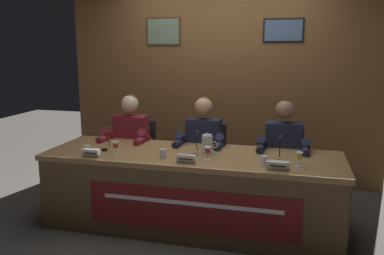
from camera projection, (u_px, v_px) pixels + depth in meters
The scene contains 22 objects.
ground_plane at pixel (192, 225), 3.94m from camera, with size 12.00×12.00×0.00m, color #4C4742.
wall_back_panelled at pixel (221, 80), 5.10m from camera, with size 4.00×0.14×2.60m.
conference_table at pixel (189, 180), 3.74m from camera, with size 2.80×0.89×0.73m.
chair_left at pixel (136, 160), 4.66m from camera, with size 0.44×0.44×0.88m.
panelist_left at pixel (129, 141), 4.41m from camera, with size 0.51×0.48×1.21m.
nameplate_left at pixel (91, 153), 3.66m from camera, with size 0.17×0.06×0.08m.
juice_glass_left at pixel (116, 145), 3.75m from camera, with size 0.06×0.06×0.12m.
water_cup_left at pixel (87, 150), 3.77m from camera, with size 0.06×0.06×0.08m.
microphone_left at pixel (106, 142), 3.92m from camera, with size 0.06×0.17×0.22m.
chair_center at pixel (206, 165), 4.45m from camera, with size 0.44×0.44×0.88m.
panelist_center at pixel (202, 146), 4.21m from camera, with size 0.51×0.48×1.21m.
nameplate_center at pixel (186, 159), 3.47m from camera, with size 0.17×0.06×0.08m.
juice_glass_center at pixel (207, 151), 3.55m from camera, with size 0.06×0.06×0.12m.
water_cup_center at pixel (163, 154), 3.63m from camera, with size 0.06×0.06×0.08m.
microphone_center at pixel (195, 147), 3.73m from camera, with size 0.06×0.17×0.22m.
chair_right at pixel (283, 171), 4.25m from camera, with size 0.44×0.44×0.88m.
panelist_right at pixel (283, 151), 4.00m from camera, with size 0.51×0.48×1.21m.
nameplate_right at pixel (278, 165), 3.27m from camera, with size 0.19×0.06×0.08m.
juice_glass_right at pixel (299, 157), 3.37m from camera, with size 0.06×0.06×0.12m.
water_cup_right at pixel (264, 161), 3.40m from camera, with size 0.06×0.06×0.08m.
microphone_right at pixel (279, 153), 3.52m from camera, with size 0.06×0.17×0.22m.
water_pitcher_central at pixel (207, 145), 3.73m from camera, with size 0.15×0.10×0.21m.
Camera 1 is at (0.92, -3.56, 1.72)m, focal length 37.49 mm.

